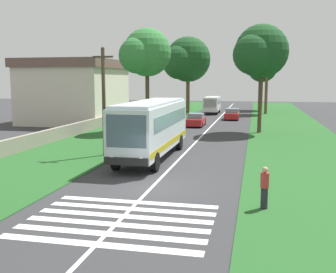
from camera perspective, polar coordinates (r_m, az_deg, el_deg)
ground at (r=19.47m, az=-2.34°, el=-7.22°), size 160.00×160.00×0.00m
grass_verge_left at (r=35.98m, az=-8.98°, el=-0.22°), size 120.00×8.00×0.04m
grass_verge_right at (r=33.74m, az=17.97°, el=-1.06°), size 120.00×8.00×0.04m
centre_line at (r=33.90m, az=4.05°, el=-0.67°), size 110.00×0.16×0.01m
coach_bus at (r=26.40m, az=-2.20°, el=1.56°), size 11.16×2.62×3.73m
zebra_crossing at (r=15.25m, az=-6.81°, el=-11.63°), size 4.95×6.80×0.01m
trailing_car_0 at (r=44.97m, az=3.98°, el=2.33°), size 4.30×1.78×1.43m
trailing_car_1 at (r=53.07m, az=9.03°, el=3.12°), size 4.30×1.78×1.43m
trailing_minibus_0 at (r=61.91m, az=6.24°, el=4.67°), size 6.00×2.14×2.53m
roadside_tree_left_0 at (r=40.12m, az=-3.18°, el=11.52°), size 5.94×4.76×10.04m
roadside_tree_left_1 at (r=61.64m, az=2.65°, el=10.60°), size 8.61×6.85×11.45m
roadside_tree_right_0 at (r=69.75m, az=13.06°, el=9.35°), size 6.00×4.89×9.54m
roadside_tree_right_1 at (r=40.00m, az=12.81°, el=11.38°), size 6.53×5.15×10.27m
roadside_tree_right_2 at (r=62.32m, az=13.72°, el=10.54°), size 5.75×4.84×10.64m
utility_pole at (r=27.31m, az=-9.05°, el=5.08°), size 0.24×1.40×7.16m
roadside_wall at (r=41.78m, az=-10.87°, el=1.64°), size 70.00×0.40×1.07m
roadside_building at (r=50.26m, az=-12.94°, el=6.29°), size 12.22×10.35×7.44m
pedestrian at (r=16.52m, az=13.46°, el=-6.97°), size 0.34×0.34×1.69m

